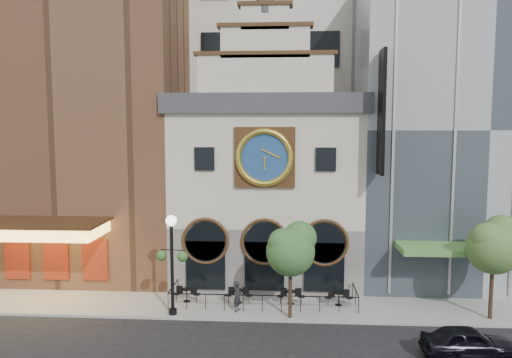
{
  "coord_description": "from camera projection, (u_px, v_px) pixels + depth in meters",
  "views": [
    {
      "loc": [
        1.33,
        -25.55,
        10.36
      ],
      "look_at": [
        -0.65,
        6.0,
        7.04
      ],
      "focal_mm": 35.0,
      "sensor_mm": 36.0,
      "label": 1
    }
  ],
  "objects": [
    {
      "name": "ground",
      "position": [
        261.0,
        322.0,
        26.53
      ],
      "size": [
        120.0,
        120.0,
        0.0
      ],
      "primitive_type": "plane",
      "color": "black",
      "rests_on": "ground"
    },
    {
      "name": "sidewalk",
      "position": [
        263.0,
        304.0,
        29.0
      ],
      "size": [
        44.0,
        5.0,
        0.15
      ],
      "primitive_type": "cube",
      "color": "gray",
      "rests_on": "ground"
    },
    {
      "name": "clock_building",
      "position": [
        267.0,
        181.0,
        33.6
      ],
      "size": [
        12.6,
        8.78,
        18.65
      ],
      "color": "#605E5B",
      "rests_on": "ground"
    },
    {
      "name": "theater_building",
      "position": [
        88.0,
        95.0,
        35.9
      ],
      "size": [
        14.0,
        15.6,
        25.0
      ],
      "color": "brown",
      "rests_on": "ground"
    },
    {
      "name": "retail_building",
      "position": [
        456.0,
        130.0,
        34.58
      ],
      "size": [
        14.0,
        14.4,
        20.0
      ],
      "color": "gray",
      "rests_on": "ground"
    },
    {
      "name": "office_tower",
      "position": [
        273.0,
        18.0,
        44.29
      ],
      "size": [
        20.0,
        16.0,
        40.0
      ],
      "primitive_type": "cube",
      "color": "beige",
      "rests_on": "ground"
    },
    {
      "name": "cafe_railing",
      "position": [
        263.0,
        295.0,
        28.95
      ],
      "size": [
        10.6,
        2.6,
        0.9
      ],
      "primitive_type": null,
      "color": "black",
      "rests_on": "sidewalk"
    },
    {
      "name": "bistro_0",
      "position": [
        187.0,
        294.0,
        29.18
      ],
      "size": [
        1.58,
        0.68,
        0.9
      ],
      "color": "black",
      "rests_on": "sidewalk"
    },
    {
      "name": "bistro_1",
      "position": [
        239.0,
        295.0,
        28.98
      ],
      "size": [
        1.58,
        0.68,
        0.9
      ],
      "color": "black",
      "rests_on": "sidewalk"
    },
    {
      "name": "bistro_2",
      "position": [
        291.0,
        296.0,
        28.8
      ],
      "size": [
        1.58,
        0.68,
        0.9
      ],
      "color": "black",
      "rests_on": "sidewalk"
    },
    {
      "name": "bistro_3",
      "position": [
        339.0,
        297.0,
        28.58
      ],
      "size": [
        1.58,
        0.68,
        0.9
      ],
      "color": "black",
      "rests_on": "sidewalk"
    },
    {
      "name": "car_right",
      "position": [
        469.0,
        342.0,
        22.39
      ],
      "size": [
        4.25,
        1.86,
        1.43
      ],
      "primitive_type": "imported",
      "rotation": [
        0.0,
        0.0,
        1.61
      ],
      "color": "black",
      "rests_on": "ground"
    },
    {
      "name": "pedestrian",
      "position": [
        237.0,
        296.0,
        27.65
      ],
      "size": [
        0.58,
        0.71,
        1.69
      ],
      "primitive_type": "imported",
      "rotation": [
        0.0,
        0.0,
        1.25
      ],
      "color": "black",
      "rests_on": "sidewalk"
    },
    {
      "name": "lamppost",
      "position": [
        172.0,
        253.0,
        26.91
      ],
      "size": [
        1.75,
        0.69,
        5.49
      ],
      "rotation": [
        0.0,
        0.0,
        -0.11
      ],
      "color": "black",
      "rests_on": "sidewalk"
    },
    {
      "name": "tree_left",
      "position": [
        291.0,
        248.0,
        26.45
      ],
      "size": [
        2.7,
        2.6,
        5.2
      ],
      "color": "#382619",
      "rests_on": "sidewalk"
    },
    {
      "name": "tree_right",
      "position": [
        494.0,
        244.0,
        26.27
      ],
      "size": [
        2.89,
        2.78,
        5.56
      ],
      "color": "#382619",
      "rests_on": "sidewalk"
    }
  ]
}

